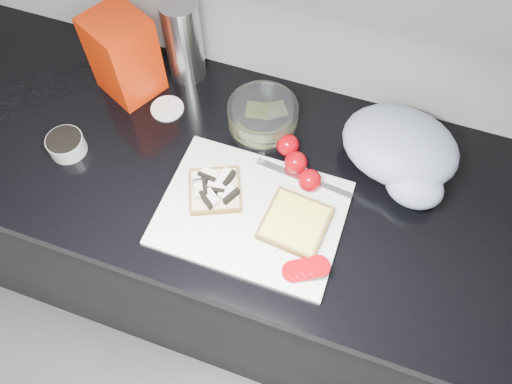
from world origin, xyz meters
TOP-DOWN VIEW (x-y plane):
  - base_cabinet at (0.00, 1.20)m, footprint 3.50×0.60m
  - countertop at (0.00, 1.20)m, footprint 3.50×0.64m
  - cutting_board at (0.11, 1.09)m, footprint 0.40×0.30m
  - bread_left at (0.01, 1.11)m, footprint 0.16×0.16m
  - bread_right at (0.21, 1.09)m, footprint 0.15×0.15m
  - tomato_slices at (0.26, 1.00)m, footprint 0.11×0.08m
  - knife at (0.22, 1.21)m, footprint 0.24×0.04m
  - seed_tub at (-0.37, 1.11)m, footprint 0.09×0.09m
  - tub_lid at (-0.20, 1.30)m, footprint 0.11×0.11m
  - glass_bowl at (0.05, 1.34)m, footprint 0.17×0.17m
  - bread_bag at (-0.31, 1.35)m, footprint 0.18×0.17m
  - steel_canister at (-0.19, 1.44)m, footprint 0.09×0.09m
  - grocery_bag at (0.38, 1.33)m, footprint 0.30×0.27m
  - whole_tomatoes at (0.17, 1.24)m, footprint 0.13×0.13m

SIDE VIEW (x-z plane):
  - base_cabinet at x=0.00m, z-range 0.00..0.86m
  - countertop at x=0.00m, z-range 0.86..0.90m
  - tub_lid at x=-0.20m, z-range 0.90..0.91m
  - cutting_board at x=0.11m, z-range 0.90..0.91m
  - knife at x=0.22m, z-range 0.91..0.92m
  - bread_right at x=0.21m, z-range 0.91..0.93m
  - tomato_slices at x=0.26m, z-range 0.91..0.93m
  - bread_left at x=0.01m, z-range 0.91..0.94m
  - seed_tub at x=-0.37m, z-range 0.90..0.95m
  - whole_tomatoes at x=0.17m, z-range 0.90..0.95m
  - glass_bowl at x=0.05m, z-range 0.90..0.97m
  - grocery_bag at x=0.38m, z-range 0.90..1.02m
  - bread_bag at x=-0.31m, z-range 0.90..1.12m
  - steel_canister at x=-0.19m, z-range 0.90..1.12m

